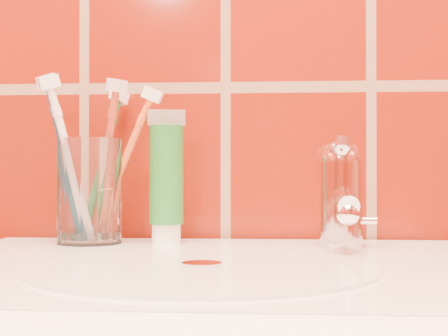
{
  "coord_description": "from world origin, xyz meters",
  "views": [
    {
      "loc": [
        0.06,
        0.33,
        0.93
      ],
      "look_at": [
        0.01,
        1.08,
        0.94
      ],
      "focal_mm": 55.0,
      "sensor_mm": 36.0,
      "label": 1
    }
  ],
  "objects": [
    {
      "name": "glass_tumbler",
      "position": [
        -0.15,
        1.12,
        0.91
      ],
      "size": [
        0.09,
        0.09,
        0.12
      ],
      "primitive_type": "cylinder",
      "rotation": [
        0.0,
        0.0,
        0.15
      ],
      "color": "white",
      "rests_on": "pedestal_sink"
    },
    {
      "name": "toothpaste_tube",
      "position": [
        -0.06,
        1.12,
        0.92
      ],
      "size": [
        0.04,
        0.04,
        0.16
      ],
      "rotation": [
        0.0,
        0.0,
        0.25
      ],
      "color": "white",
      "rests_on": "pedestal_sink"
    },
    {
      "name": "faucet",
      "position": [
        0.14,
        1.09,
        0.91
      ],
      "size": [
        0.05,
        0.11,
        0.12
      ],
      "color": "white",
      "rests_on": "pedestal_sink"
    },
    {
      "name": "toothbrush_0",
      "position": [
        -0.17,
        1.1,
        0.95
      ],
      "size": [
        0.12,
        0.11,
        0.2
      ],
      "primitive_type": null,
      "rotation": [
        0.27,
        0.0,
        -1.02
      ],
      "color": "white",
      "rests_on": "glass_tumbler"
    },
    {
      "name": "toothbrush_1",
      "position": [
        -0.13,
        1.12,
        0.94
      ],
      "size": [
        0.1,
        0.09,
        0.2
      ],
      "primitive_type": null,
      "rotation": [
        0.2,
        0.0,
        0.94
      ],
      "color": "#AE3C25",
      "rests_on": "glass_tumbler"
    },
    {
      "name": "toothbrush_2",
      "position": [
        -0.18,
        1.11,
        0.95
      ],
      "size": [
        0.09,
        0.08,
        0.2
      ],
      "primitive_type": null,
      "rotation": [
        0.26,
        0.0,
        -1.7
      ],
      "color": "navy",
      "rests_on": "glass_tumbler"
    },
    {
      "name": "toothbrush_3",
      "position": [
        -0.15,
        1.15,
        0.94
      ],
      "size": [
        0.12,
        0.15,
        0.21
      ],
      "primitive_type": null,
      "rotation": [
        0.34,
        0.0,
        2.61
      ],
      "color": "#1D6E2D",
      "rests_on": "glass_tumbler"
    },
    {
      "name": "toothbrush_4",
      "position": [
        -0.12,
        1.13,
        0.94
      ],
      "size": [
        0.1,
        0.1,
        0.18
      ],
      "primitive_type": null,
      "rotation": [
        0.41,
        0.0,
        1.56
      ],
      "color": "orange",
      "rests_on": "glass_tumbler"
    }
  ]
}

